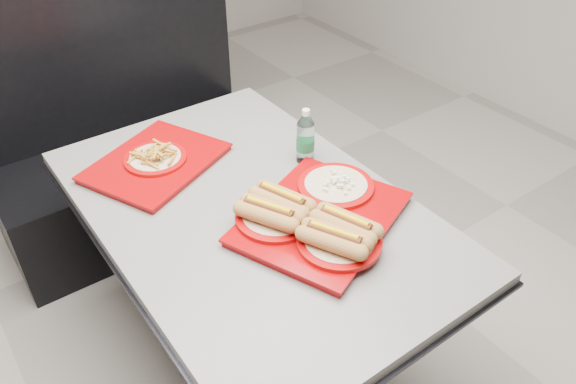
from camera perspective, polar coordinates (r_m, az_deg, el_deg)
ground at (r=2.35m, az=-3.11°, el=-15.83°), size 6.00×6.00×0.00m
diner_table at (r=1.91m, az=-3.69°, el=-5.24°), size 0.92×1.42×0.75m
booth_bench at (r=2.83m, az=-15.73°, el=4.35°), size 1.30×0.57×1.35m
tray_near at (r=1.70m, az=2.90°, el=-2.38°), size 0.62×0.56×0.11m
tray_far at (r=2.02m, az=-13.30°, el=3.20°), size 0.55×0.50×0.09m
water_bottle at (r=1.96m, az=1.78°, el=5.40°), size 0.06×0.06×0.20m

